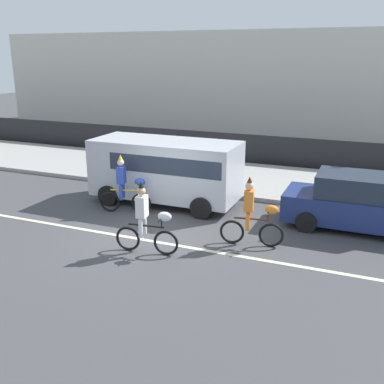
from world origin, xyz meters
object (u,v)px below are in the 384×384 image
object	(u,v)px
parade_cyclist_cobalt	(125,188)
parked_van_silver	(167,167)
parade_cyclist_orange	(253,216)
parked_car_navy	(355,203)
parade_cyclist_zebra	(147,222)

from	to	relation	value
parade_cyclist_cobalt	parked_van_silver	size ratio (longest dim) A/B	0.38
parade_cyclist_orange	parked_car_navy	xyz separation A→B (m)	(2.45, 2.37, -0.06)
parade_cyclist_orange	parked_van_silver	size ratio (longest dim) A/B	0.38
parade_cyclist_cobalt	parade_cyclist_zebra	world-z (taller)	same
parked_car_navy	parade_cyclist_zebra	bearing A→B (deg)	-141.10
parade_cyclist_cobalt	parade_cyclist_orange	distance (m)	4.59
parade_cyclist_cobalt	parked_van_silver	bearing A→B (deg)	58.89
parade_cyclist_zebra	parade_cyclist_orange	distance (m)	2.81
parade_cyclist_zebra	parade_cyclist_orange	bearing A→B (deg)	32.55
parade_cyclist_orange	parked_car_navy	distance (m)	3.41
parade_cyclist_cobalt	parade_cyclist_orange	world-z (taller)	same
parade_cyclist_orange	parked_van_silver	xyz separation A→B (m)	(-3.64, 2.39, 0.44)
parade_cyclist_zebra	parked_van_silver	xyz separation A→B (m)	(-1.27, 3.91, 0.44)
parade_cyclist_orange	parked_van_silver	distance (m)	4.38
parade_cyclist_zebra	parade_cyclist_cobalt	bearing A→B (deg)	130.12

